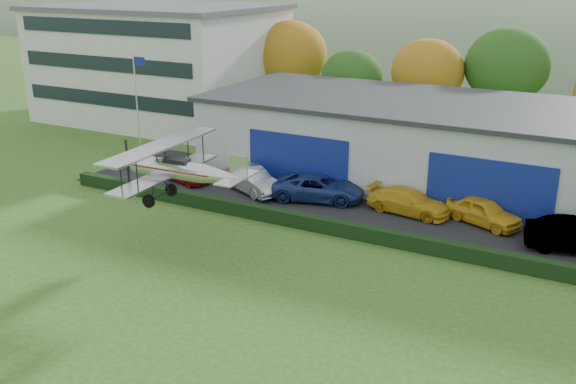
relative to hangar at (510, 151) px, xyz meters
The scene contains 13 objects.
apron 7.72m from the hangar, 105.99° to the right, with size 48.00×9.00×0.05m, color black.
hedge 12.16m from the hangar, 99.64° to the right, with size 46.00×0.60×0.80m, color black.
hangar is the anchor object (origin of this frame).
office_block 33.84m from the hangar, 167.99° to the left, with size 20.60×15.60×10.40m.
flagpole 25.68m from the hangar, 166.49° to the right, with size 1.05×0.10×8.00m.
tree_belt 13.63m from the hangar, 108.16° to the left, with size 75.70×13.22×10.12m.
distant_hills 113.51m from the hangar, 94.79° to the left, with size 430.00×196.00×56.00m.
car_0 21.13m from the hangar, 156.85° to the right, with size 1.62×4.02×1.37m, color maroon.
car_1 16.46m from the hangar, 150.61° to the right, with size 1.68×4.81×1.59m, color silver.
car_2 12.45m from the hangar, 143.08° to the right, with size 2.57×5.57×1.55m, color navy.
car_3 8.38m from the hangar, 121.22° to the right, with size 1.99×4.89×1.42m, color gold.
car_4 6.94m from the hangar, 90.43° to the right, with size 1.74×4.32×1.47m, color gold.
biplane 21.43m from the hangar, 127.26° to the right, with size 7.06×8.06×3.03m.
Camera 1 is at (10.80, -12.94, 13.50)m, focal length 39.80 mm.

